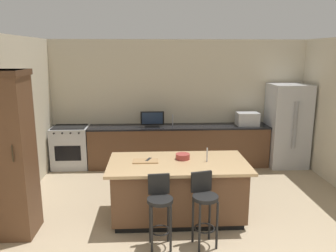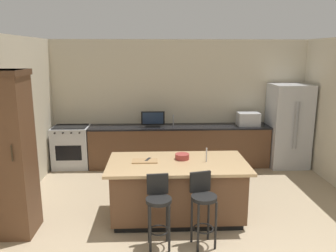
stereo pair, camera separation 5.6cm
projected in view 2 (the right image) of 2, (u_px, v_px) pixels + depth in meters
The scene contains 16 objects.
wall_back at pixel (179, 102), 7.79m from camera, with size 6.31×0.12×2.83m, color beige.
wall_left at pixel (1, 128), 5.16m from camera, with size 0.12×5.54×2.83m, color beige.
counter_back at pixel (179, 146), 7.62m from camera, with size 4.04×0.62×0.93m.
kitchen_island at pixel (177, 189), 5.21m from camera, with size 2.13×1.13×0.91m.
refrigerator at pixel (288, 126), 7.54m from camera, with size 0.84×0.81×1.86m.
range_oven at pixel (72, 147), 7.52m from camera, with size 0.79×0.63×0.95m.
cabinet_tower at pixel (9, 152), 4.62m from camera, with size 0.62×0.61×2.33m.
microwave at pixel (248, 119), 7.56m from camera, with size 0.48×0.36×0.30m, color #B7BABF.
tv_monitor at pixel (153, 120), 7.41m from camera, with size 0.52×0.16×0.35m.
sink_faucet_back at pixel (173, 120), 7.59m from camera, with size 0.02×0.02×0.24m, color #B2B2B7.
sink_faucet_island at pixel (206, 155), 5.10m from camera, with size 0.02×0.02×0.22m, color #B2B2B7.
bar_stool_left at pixel (158, 205), 4.40m from camera, with size 0.34×0.35×0.98m.
bar_stool_right at pixel (203, 203), 4.43m from camera, with size 0.35×0.37×1.00m.
fruit_bowl at pixel (182, 157), 5.24m from camera, with size 0.22×0.22×0.09m, color #993833.
tv_remote at pixel (148, 160), 5.19m from camera, with size 0.04×0.17×0.02m, color black.
cutting_board at pixel (145, 161), 5.13m from camera, with size 0.39×0.21×0.02m, color #A87F51.
Camera 2 is at (-0.59, -2.56, 2.56)m, focal length 35.85 mm.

